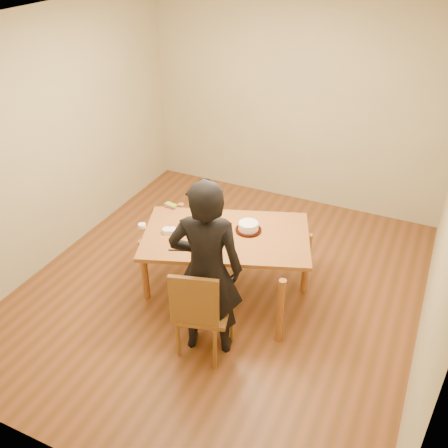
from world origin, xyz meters
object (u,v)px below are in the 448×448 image
at_px(person, 206,270).
at_px(cake, 248,226).
at_px(cake_plate, 248,230).
at_px(dining_table, 226,236).
at_px(dining_chair, 205,310).

bearing_deg(person, cake, -109.62).
bearing_deg(cake_plate, dining_table, -138.42).
xyz_separation_m(dining_table, cake, (0.17, 0.15, 0.07)).
distance_m(cake, person, 0.89).
relative_size(cake_plate, person, 0.15).
relative_size(dining_table, person, 0.94).
height_order(dining_chair, cake, cake).
height_order(cake_plate, person, person).
relative_size(dining_chair, cake_plate, 1.65).
bearing_deg(dining_table, cake_plate, 21.68).
bearing_deg(person, dining_table, -96.56).
bearing_deg(cake, dining_chair, -91.37).
height_order(dining_table, cake_plate, cake_plate).
distance_m(dining_chair, cake_plate, 0.98).
bearing_deg(cake_plate, dining_chair, -91.37).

